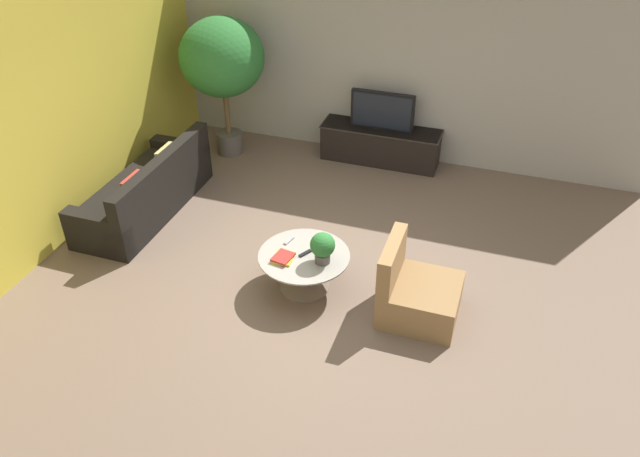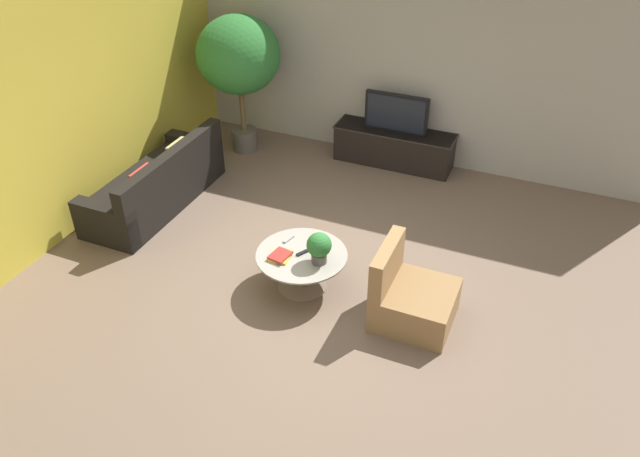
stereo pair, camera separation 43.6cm
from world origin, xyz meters
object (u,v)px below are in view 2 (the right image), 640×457
object	(u,v)px
armchair_wicker	(410,298)
coffee_table	(302,264)
media_console	(394,147)
potted_palm_tall	(239,57)
television	(396,113)
couch_by_wall	(157,186)
potted_plant_tabletop	(319,247)

from	to	relation	value
armchair_wicker	coffee_table	bearing A→B (deg)	88.66
media_console	potted_palm_tall	bearing A→B (deg)	-168.26
media_console	television	distance (m)	0.53
coffee_table	couch_by_wall	size ratio (longest dim) A/B	0.46
television	potted_plant_tabletop	world-z (taller)	television
media_console	couch_by_wall	bearing A→B (deg)	-137.71
television	armchair_wicker	bearing A→B (deg)	-69.54
coffee_table	potted_palm_tall	distance (m)	3.63
television	potted_plant_tabletop	distance (m)	3.19
television	couch_by_wall	xyz separation A→B (m)	(-2.55, -2.31, -0.53)
couch_by_wall	potted_plant_tabletop	world-z (taller)	couch_by_wall
armchair_wicker	potted_plant_tabletop	xyz separation A→B (m)	(-1.02, -0.02, 0.38)
couch_by_wall	media_console	bearing A→B (deg)	132.29
armchair_wicker	potted_palm_tall	bearing A→B (deg)	51.88
coffee_table	potted_plant_tabletop	xyz separation A→B (m)	(0.23, -0.05, 0.34)
coffee_table	potted_plant_tabletop	size ratio (longest dim) A/B	2.80
television	coffee_table	bearing A→B (deg)	-91.20
television	coffee_table	distance (m)	3.17
armchair_wicker	couch_by_wall	bearing A→B (deg)	77.26
couch_by_wall	armchair_wicker	bearing A→B (deg)	77.26
coffee_table	potted_plant_tabletop	bearing A→B (deg)	-12.32
couch_by_wall	potted_plant_tabletop	distance (m)	2.87
potted_palm_tall	potted_plant_tabletop	bearing A→B (deg)	-48.32
couch_by_wall	potted_plant_tabletop	size ratio (longest dim) A/B	6.11
media_console	couch_by_wall	distance (m)	3.44
coffee_table	potted_palm_tall	size ratio (longest dim) A/B	0.49
media_console	armchair_wicker	bearing A→B (deg)	-69.55
television	potted_plant_tabletop	xyz separation A→B (m)	(0.16, -3.18, -0.16)
coffee_table	potted_palm_tall	bearing A→B (deg)	129.40
potted_palm_tall	television	bearing A→B (deg)	11.70
potted_palm_tall	potted_plant_tabletop	world-z (taller)	potted_palm_tall
coffee_table	potted_plant_tabletop	world-z (taller)	potted_plant_tabletop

